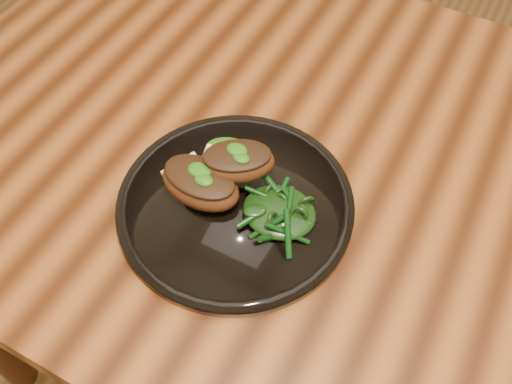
# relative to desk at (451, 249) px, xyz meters

# --- Properties ---
(desk) EXTENTS (1.60, 0.80, 0.75)m
(desk) POSITION_rel_desk_xyz_m (0.00, 0.00, 0.00)
(desk) COLOR #341506
(desk) RESTS_ON ground
(plate) EXTENTS (0.29, 0.29, 0.02)m
(plate) POSITION_rel_desk_xyz_m (-0.26, -0.13, 0.09)
(plate) COLOR black
(plate) RESTS_ON desk
(lamb_chop_front) EXTENTS (0.11, 0.08, 0.05)m
(lamb_chop_front) POSITION_rel_desk_xyz_m (-0.31, -0.14, 0.12)
(lamb_chop_front) COLOR #48210D
(lamb_chop_front) RESTS_ON plate
(lamb_chop_back) EXTENTS (0.11, 0.10, 0.04)m
(lamb_chop_back) POSITION_rel_desk_xyz_m (-0.28, -0.10, 0.14)
(lamb_chop_back) COLOR #48210D
(lamb_chop_back) RESTS_ON plate
(herb_smear) EXTENTS (0.08, 0.05, 0.01)m
(herb_smear) POSITION_rel_desk_xyz_m (-0.30, -0.07, 0.10)
(herb_smear) COLOR #144307
(herb_smear) RESTS_ON plate
(greens_heap) EXTENTS (0.09, 0.08, 0.03)m
(greens_heap) POSITION_rel_desk_xyz_m (-0.20, -0.12, 0.11)
(greens_heap) COLOR black
(greens_heap) RESTS_ON plate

